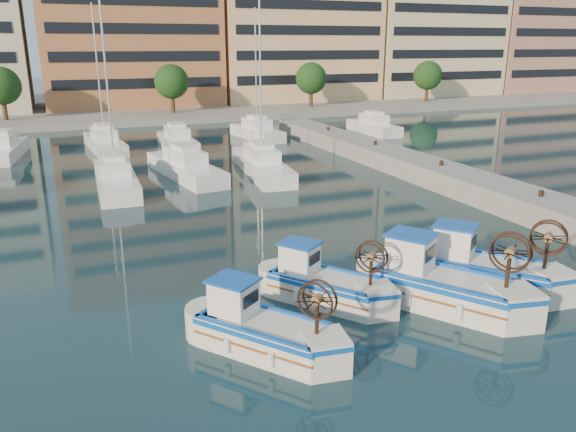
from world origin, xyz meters
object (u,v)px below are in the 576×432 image
(fishing_boat_b, at_px, (323,283))
(fishing_boat_c, at_px, (440,284))
(fishing_boat_a, at_px, (262,328))
(fishing_boat_d, at_px, (483,268))

(fishing_boat_b, bearing_deg, fishing_boat_c, -64.35)
(fishing_boat_a, xyz_separation_m, fishing_boat_b, (3.03, 2.27, -0.02))
(fishing_boat_a, distance_m, fishing_boat_c, 6.48)
(fishing_boat_a, relative_size, fishing_boat_d, 0.90)
(fishing_boat_a, distance_m, fishing_boat_d, 8.81)
(fishing_boat_b, bearing_deg, fishing_boat_a, -179.43)
(fishing_boat_c, xyz_separation_m, fishing_boat_d, (2.28, 0.61, -0.04))
(fishing_boat_b, xyz_separation_m, fishing_boat_c, (3.44, -1.83, 0.14))
(fishing_boat_a, bearing_deg, fishing_boat_b, -0.57)
(fishing_boat_d, bearing_deg, fishing_boat_c, 155.82)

